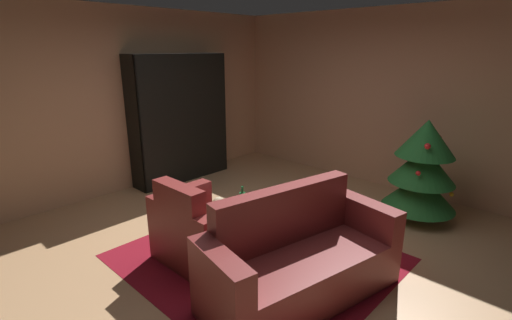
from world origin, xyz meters
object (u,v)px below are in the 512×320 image
Objects in this scene: couch_red at (299,262)px; bottle_on_table at (242,201)px; bookshelf_unit at (185,120)px; coffee_table at (258,218)px; decorated_tree at (422,169)px; armchair_red at (202,232)px; book_stack_on_table at (260,209)px.

bottle_on_table is at bearing 167.93° from couch_red.
bookshelf_unit is 2.82m from coffee_table.
bookshelf_unit is 3.58m from couch_red.
bottle_on_table is 2.36m from decorated_tree.
coffee_table is at bearing 55.12° from armchair_red.
armchair_red reaches higher than bottle_on_table.
armchair_red is at bearing -167.19° from couch_red.
armchair_red is at bearing -33.32° from bookshelf_unit.
armchair_red is 0.52m from bottle_on_table.
couch_red is 0.76m from coffee_table.
book_stack_on_table is (0.32, 0.52, 0.19)m from armchair_red.
couch_red is (3.29, -1.24, -0.66)m from bookshelf_unit.
bookshelf_unit is 1.57× the size of decorated_tree.
armchair_red is at bearing -121.84° from book_stack_on_table.
armchair_red is (2.24, -1.48, -0.66)m from bookshelf_unit.
decorated_tree reaches higher than coffee_table.
armchair_red is 3.49× the size of bottle_on_table.
couch_red is at bearing -20.58° from bookshelf_unit.
couch_red reaches higher than coffee_table.
book_stack_on_table is at bearing 25.82° from bottle_on_table.
decorated_tree reaches higher than bottle_on_table.
bookshelf_unit reaches higher than armchair_red.
armchair_red is 2.83m from decorated_tree.
couch_red is 2.33m from decorated_tree.
bottle_on_table reaches higher than coffee_table.
decorated_tree is (0.16, 2.30, 0.34)m from couch_red.
couch_red reaches higher than book_stack_on_table.
bottle_on_table is (-0.19, -0.05, 0.15)m from coffee_table.
bookshelf_unit is 2.87× the size of coffee_table.
decorated_tree is (1.21, 2.54, 0.34)m from armchair_red.
bottle_on_table is at bearing -154.18° from book_stack_on_table.
book_stack_on_table is at bearing 159.14° from couch_red.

